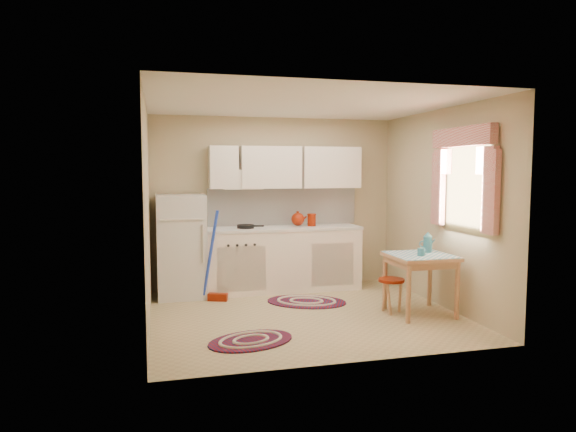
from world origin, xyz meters
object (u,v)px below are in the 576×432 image
at_px(table, 420,285).
at_px(fridge, 182,246).
at_px(base_cabinets, 282,260).
at_px(stool, 391,296).

bearing_deg(table, fridge, 150.06).
height_order(fridge, table, fridge).
distance_m(base_cabinets, table, 2.09).
relative_size(fridge, table, 1.94).
xyz_separation_m(fridge, base_cabinets, (1.41, 0.05, -0.26)).
xyz_separation_m(fridge, table, (2.73, -1.57, -0.34)).
bearing_deg(fridge, stool, -30.76).
xyz_separation_m(fridge, stool, (2.42, -1.44, -0.49)).
bearing_deg(table, stool, 156.93).
bearing_deg(base_cabinets, table, -50.94).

